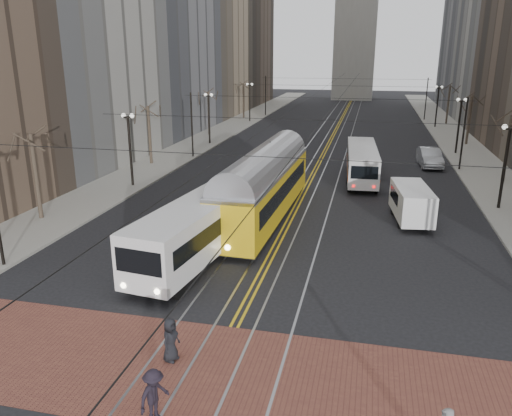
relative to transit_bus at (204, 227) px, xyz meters
The scene contains 18 objects.
ground 7.04m from the transit_bus, 59.36° to the right, with size 260.00×260.00×0.00m, color black.
sidewalk_left 40.77m from the transit_bus, 106.39° to the left, with size 5.00×140.00×0.15m, color gray.
sidewalk_right 43.27m from the transit_bus, 64.67° to the left, with size 5.00×140.00×0.15m, color gray.
crosswalk_band 10.62m from the transit_bus, 70.55° to the right, with size 25.00×6.00×0.01m, color brown.
streetcar_rails 39.28m from the transit_bus, 84.88° to the left, with size 4.80×130.00×0.02m, color gray.
centre_lines 39.28m from the transit_bus, 84.88° to the left, with size 0.42×130.00×0.01m, color gold.
building_left_far 85.08m from the transit_bus, 105.36° to the left, with size 16.00×20.00×40.00m, color brown.
lamp_posts 23.14m from the transit_bus, 81.29° to the left, with size 27.60×57.20×5.60m.
street_trees 29.57m from the transit_bus, 83.20° to the left, with size 31.68×53.28×5.60m.
trolley_wires 29.22m from the transit_bus, 83.10° to the left, with size 25.96×120.00×6.60m.
transit_bus is the anchor object (origin of this frame).
streetcar 6.95m from the transit_bus, 74.97° to the left, with size 2.85×15.32×3.61m, color gold.
rear_bus 20.14m from the transit_bus, 67.54° to the left, with size 2.33×10.72×2.80m, color silver.
cargo_van 13.74m from the transit_bus, 36.14° to the left, with size 1.99×5.18×2.29m, color white.
sedan_grey 19.57m from the transit_bus, 67.04° to the left, with size 1.85×4.60×1.57m, color #3C3E43.
sedan_silver 28.92m from the transit_bus, 61.31° to the left, with size 1.82×5.23×1.72m, color #ACAFB4.
pedestrian_a 9.71m from the transit_bus, 78.51° to the right, with size 0.79×0.51×1.61m, color black.
pedestrian_d 12.70m from the transit_bus, 78.10° to the right, with size 1.09×0.63×1.68m, color black.
Camera 1 is at (4.76, -17.75, 10.43)m, focal length 35.00 mm.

